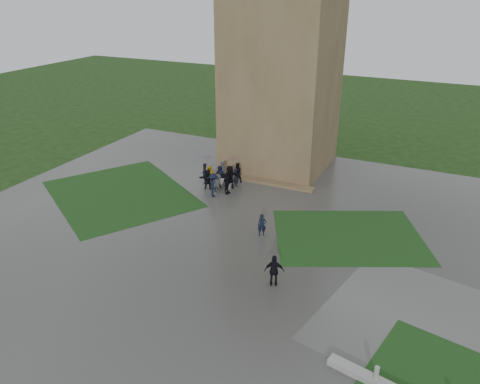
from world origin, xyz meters
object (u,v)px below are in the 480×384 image
at_px(bench, 223,183).
at_px(pedestrian_mid, 262,225).
at_px(pedestrian_near, 274,271).
at_px(tower, 283,58).

height_order(bench, pedestrian_mid, pedestrian_mid).
height_order(pedestrian_mid, pedestrian_near, pedestrian_near).
distance_m(tower, bench, 11.03).
xyz_separation_m(pedestrian_mid, pedestrian_near, (2.64, -4.60, 0.16)).
distance_m(tower, pedestrian_near, 19.68).
bearing_deg(pedestrian_mid, tower, 79.97).
bearing_deg(tower, bench, -107.27).
relative_size(tower, bench, 12.37).
xyz_separation_m(tower, pedestrian_near, (6.19, -16.84, -8.10)).
distance_m(bench, pedestrian_mid, 7.93).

